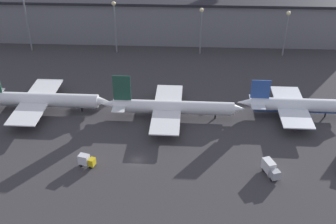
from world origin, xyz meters
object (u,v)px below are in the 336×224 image
airplane_2 (172,107)px  service_vehicle_2 (86,160)px  service_vehicle_0 (270,168)px  airplane_3 (295,105)px  airplane_1 (40,100)px

airplane_2 → service_vehicle_2: bearing=-128.8°
service_vehicle_2 → airplane_2: bearing=66.2°
service_vehicle_0 → service_vehicle_2: 50.08m
airplane_2 → airplane_3: 40.36m
airplane_1 → airplane_2: size_ratio=0.99×
service_vehicle_0 → service_vehicle_2: service_vehicle_0 is taller
airplane_1 → airplane_3: size_ratio=1.25×
airplane_1 → service_vehicle_0: 78.29m
airplane_3 → service_vehicle_2: bearing=-153.7°
airplane_2 → service_vehicle_0: (27.71, -28.42, -1.57)m
airplane_1 → service_vehicle_2: (21.93, -29.53, -2.01)m
airplane_2 → service_vehicle_0: 39.72m
airplane_1 → service_vehicle_2: 36.83m
airplane_2 → airplane_3: airplane_2 is taller
airplane_1 → service_vehicle_2: airplane_1 is taller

